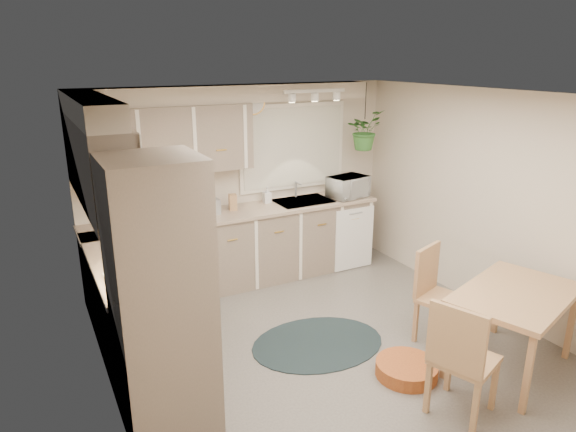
# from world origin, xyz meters

# --- Properties ---
(floor) EXTENTS (4.20, 4.20, 0.00)m
(floor) POSITION_xyz_m (0.00, 0.00, 0.00)
(floor) COLOR slate
(floor) RESTS_ON ground
(ceiling) EXTENTS (4.20, 4.20, 0.00)m
(ceiling) POSITION_xyz_m (0.00, 0.00, 2.40)
(ceiling) COLOR silver
(ceiling) RESTS_ON wall_back
(wall_back) EXTENTS (4.00, 0.04, 2.40)m
(wall_back) POSITION_xyz_m (0.00, 2.10, 1.20)
(wall_back) COLOR beige
(wall_back) RESTS_ON floor
(wall_front) EXTENTS (4.00, 0.04, 2.40)m
(wall_front) POSITION_xyz_m (0.00, -2.10, 1.20)
(wall_front) COLOR beige
(wall_front) RESTS_ON floor
(wall_left) EXTENTS (0.04, 4.20, 2.40)m
(wall_left) POSITION_xyz_m (-2.00, 0.00, 1.20)
(wall_left) COLOR beige
(wall_left) RESTS_ON floor
(wall_right) EXTENTS (0.04, 4.20, 2.40)m
(wall_right) POSITION_xyz_m (2.00, 0.00, 1.20)
(wall_right) COLOR beige
(wall_right) RESTS_ON floor
(base_cab_left) EXTENTS (0.60, 1.85, 0.90)m
(base_cab_left) POSITION_xyz_m (-1.70, 0.88, 0.45)
(base_cab_left) COLOR gray
(base_cab_left) RESTS_ON floor
(base_cab_back) EXTENTS (3.60, 0.60, 0.90)m
(base_cab_back) POSITION_xyz_m (-0.20, 1.80, 0.45)
(base_cab_back) COLOR gray
(base_cab_back) RESTS_ON floor
(counter_left) EXTENTS (0.64, 1.89, 0.04)m
(counter_left) POSITION_xyz_m (-1.69, 0.88, 0.92)
(counter_left) COLOR tan
(counter_left) RESTS_ON base_cab_left
(counter_back) EXTENTS (3.64, 0.64, 0.04)m
(counter_back) POSITION_xyz_m (-0.20, 1.79, 0.92)
(counter_back) COLOR tan
(counter_back) RESTS_ON base_cab_back
(oven_stack) EXTENTS (0.65, 0.65, 2.10)m
(oven_stack) POSITION_xyz_m (-1.68, -0.38, 1.05)
(oven_stack) COLOR gray
(oven_stack) RESTS_ON floor
(wall_oven_face) EXTENTS (0.02, 0.56, 0.58)m
(wall_oven_face) POSITION_xyz_m (-1.35, -0.38, 1.05)
(wall_oven_face) COLOR white
(wall_oven_face) RESTS_ON oven_stack
(upper_cab_left) EXTENTS (0.35, 2.00, 0.75)m
(upper_cab_left) POSITION_xyz_m (-1.82, 1.00, 1.83)
(upper_cab_left) COLOR gray
(upper_cab_left) RESTS_ON wall_left
(upper_cab_back) EXTENTS (2.00, 0.35, 0.75)m
(upper_cab_back) POSITION_xyz_m (-1.00, 1.93, 1.83)
(upper_cab_back) COLOR gray
(upper_cab_back) RESTS_ON wall_back
(soffit_left) EXTENTS (0.30, 2.00, 0.20)m
(soffit_left) POSITION_xyz_m (-1.85, 1.00, 2.30)
(soffit_left) COLOR beige
(soffit_left) RESTS_ON wall_left
(soffit_back) EXTENTS (3.60, 0.30, 0.20)m
(soffit_back) POSITION_xyz_m (-0.20, 1.95, 2.30)
(soffit_back) COLOR beige
(soffit_back) RESTS_ON wall_back
(cooktop) EXTENTS (0.52, 0.58, 0.02)m
(cooktop) POSITION_xyz_m (-1.68, 0.30, 0.94)
(cooktop) COLOR white
(cooktop) RESTS_ON counter_left
(range_hood) EXTENTS (0.40, 0.60, 0.14)m
(range_hood) POSITION_xyz_m (-1.70, 0.30, 1.40)
(range_hood) COLOR white
(range_hood) RESTS_ON upper_cab_left
(window_blinds) EXTENTS (1.40, 0.02, 1.00)m
(window_blinds) POSITION_xyz_m (0.70, 2.07, 1.60)
(window_blinds) COLOR silver
(window_blinds) RESTS_ON wall_back
(window_frame) EXTENTS (1.50, 0.02, 1.10)m
(window_frame) POSITION_xyz_m (0.70, 2.08, 1.60)
(window_frame) COLOR silver
(window_frame) RESTS_ON wall_back
(sink) EXTENTS (0.70, 0.48, 0.10)m
(sink) POSITION_xyz_m (0.70, 1.80, 0.90)
(sink) COLOR #ADB0B5
(sink) RESTS_ON counter_back
(dishwasher_front) EXTENTS (0.58, 0.02, 0.83)m
(dishwasher_front) POSITION_xyz_m (1.30, 1.49, 0.42)
(dishwasher_front) COLOR white
(dishwasher_front) RESTS_ON base_cab_back
(track_light_bar) EXTENTS (0.80, 0.04, 0.04)m
(track_light_bar) POSITION_xyz_m (0.70, 1.55, 2.33)
(track_light_bar) COLOR white
(track_light_bar) RESTS_ON ceiling
(wall_clock) EXTENTS (0.30, 0.03, 0.30)m
(wall_clock) POSITION_xyz_m (0.15, 2.07, 2.18)
(wall_clock) COLOR #E8B051
(wall_clock) RESTS_ON wall_back
(dining_table) EXTENTS (1.40, 1.14, 0.76)m
(dining_table) POSITION_xyz_m (1.25, -1.03, 0.38)
(dining_table) COLOR tan
(dining_table) RESTS_ON floor
(chair_left) EXTENTS (0.60, 0.60, 0.99)m
(chair_left) POSITION_xyz_m (0.42, -1.27, 0.49)
(chair_left) COLOR tan
(chair_left) RESTS_ON floor
(chair_back) EXTENTS (0.57, 0.57, 0.96)m
(chair_back) POSITION_xyz_m (1.04, -0.41, 0.48)
(chair_back) COLOR tan
(chair_back) RESTS_ON floor
(braided_rug) EXTENTS (1.42, 1.12, 0.01)m
(braided_rug) POSITION_xyz_m (-0.07, 0.11, 0.01)
(braided_rug) COLOR black
(braided_rug) RESTS_ON floor
(pet_bed) EXTENTS (0.72, 0.72, 0.13)m
(pet_bed) POSITION_xyz_m (0.35, -0.71, 0.06)
(pet_bed) COLOR #A65621
(pet_bed) RESTS_ON floor
(microwave) EXTENTS (0.55, 0.38, 0.34)m
(microwave) POSITION_xyz_m (1.31, 1.70, 1.11)
(microwave) COLOR white
(microwave) RESTS_ON counter_back
(soap_bottle) EXTENTS (0.10, 0.21, 0.09)m
(soap_bottle) POSITION_xyz_m (0.26, 1.95, 0.99)
(soap_bottle) COLOR white
(soap_bottle) RESTS_ON counter_back
(hanging_plant) EXTENTS (0.59, 0.63, 0.40)m
(hanging_plant) POSITION_xyz_m (1.54, 1.70, 1.75)
(hanging_plant) COLOR #326C2B
(hanging_plant) RESTS_ON ceiling
(coffee_maker) EXTENTS (0.20, 0.23, 0.31)m
(coffee_maker) POSITION_xyz_m (-0.97, 1.80, 1.10)
(coffee_maker) COLOR black
(coffee_maker) RESTS_ON counter_back
(toaster) EXTENTS (0.29, 0.17, 0.18)m
(toaster) POSITION_xyz_m (-0.58, 1.82, 1.03)
(toaster) COLOR #ADB0B5
(toaster) RESTS_ON counter_back
(knife_block) EXTENTS (0.10, 0.10, 0.20)m
(knife_block) POSITION_xyz_m (-0.24, 1.85, 1.04)
(knife_block) COLOR tan
(knife_block) RESTS_ON counter_back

